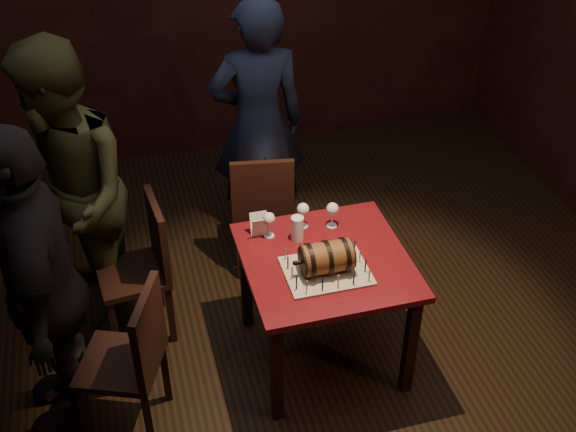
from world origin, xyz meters
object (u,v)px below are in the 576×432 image
Objects in this scene: person_left_rear at (68,197)px; pint_of_ale at (297,229)px; pub_table at (325,274)px; person_left_front at (43,286)px; person_back at (258,125)px; chair_back at (262,207)px; chair_left_rear at (145,262)px; barrel_cake at (327,258)px; wine_glass_right at (332,210)px; chair_left_front at (134,355)px; wine_glass_mid at (303,210)px; wine_glass_left at (269,220)px.

pint_of_ale is at bearing 56.24° from person_left_rear.
pub_table is 6.00× the size of pint_of_ale.
pint_of_ale is 0.08× the size of person_left_front.
chair_back is at bearing 81.59° from person_back.
chair_left_rear is (-0.86, 0.30, -0.30)m from pint_of_ale.
barrel_cake is 1.53m from person_left_rear.
chair_left_front is at bearing -157.86° from wine_glass_right.
pub_table is 1.53m from person_left_rear.
wine_glass_mid is (-0.04, 0.32, 0.23)m from pub_table.
person_back is (1.02, 1.53, 0.38)m from chair_left_front.
pint_of_ale is at bearing 99.49° from person_left_front.
chair_left_rear is 0.83m from person_left_front.
person_left_front is at bearing -179.44° from pub_table.
pint_of_ale is 0.96m from chair_left_rear.
pint_of_ale is (-0.07, 0.32, -0.03)m from barrel_cake.
barrel_cake is 2.03× the size of wine_glass_right.
pint_of_ale is 0.16× the size of chair_left_front.
person_back is 1.93m from person_left_front.
pub_table is 0.44m from wine_glass_left.
wine_glass_right is (0.16, 0.38, 0.02)m from barrel_cake.
person_back is at bearing 103.95° from person_left_rear.
wine_glass_mid is at bearing 59.05° from pint_of_ale.
barrel_cake is at bearing -77.23° from pint_of_ale.
person_left_rear is (-1.29, 0.39, 0.06)m from wine_glass_mid.
barrel_cake is 2.18× the size of pint_of_ale.
wine_glass_right is (0.16, -0.04, 0.00)m from wine_glass_mid.
pint_of_ale is 1.33m from person_left_rear.
wine_glass_mid is 1.47m from person_left_front.
pub_table is 2.75× the size of barrel_cake.
wine_glass_mid is at bearing 97.38° from pub_table.
chair_back is (-0.05, 0.68, -0.30)m from pint_of_ale.
person_left_front reaches higher than person_back.
chair_left_rear is (-0.71, 0.24, -0.35)m from wine_glass_left.
person_left_rear is (-1.30, 0.81, 0.08)m from barrel_cake.
chair_back is 0.52× the size of person_back.
chair_left_front is (-1.06, -0.11, -0.33)m from barrel_cake.
wine_glass_left is 0.22m from wine_glass_mid.
person_back is (-0.07, 1.31, 0.26)m from pub_table.
wine_glass_left is 1.07× the size of pint_of_ale.
chair_back is 0.51× the size of person_left_front.
wine_glass_left is at bearing -169.83° from wine_glass_mid.
chair_left_front is (-0.13, -0.74, 0.00)m from chair_left_rear.
person_left_rear is (-0.23, 0.93, 0.41)m from chair_left_front.
pint_of_ale is at bearing -24.87° from wine_glass_left.
wine_glass_right is (0.38, -0.00, 0.00)m from wine_glass_left.
wine_glass_left is 0.09× the size of person_back.
wine_glass_left is 1.05m from person_back.
chair_left_rear is 0.52× the size of person_back.
barrel_cake is 0.18× the size of person_left_front.
barrel_cake is at bearing -88.95° from wine_glass_mid.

